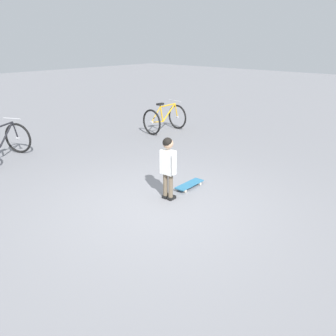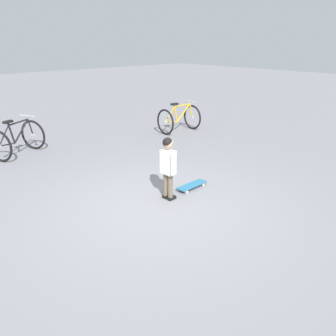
{
  "view_description": "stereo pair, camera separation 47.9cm",
  "coord_description": "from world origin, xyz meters",
  "views": [
    {
      "loc": [
        3.6,
        3.5,
        2.51
      ],
      "look_at": [
        -0.36,
        -0.1,
        0.55
      ],
      "focal_mm": 37.69,
      "sensor_mm": 36.0,
      "label": 1
    },
    {
      "loc": [
        3.26,
        3.84,
        2.51
      ],
      "look_at": [
        -0.36,
        -0.1,
        0.55
      ],
      "focal_mm": 37.69,
      "sensor_mm": 36.0,
      "label": 2
    }
  ],
  "objects": [
    {
      "name": "ground_plane",
      "position": [
        0.0,
        0.0,
        0.0
      ],
      "size": [
        50.0,
        50.0,
        0.0
      ],
      "primitive_type": "plane",
      "color": "gray"
    },
    {
      "name": "bicycle_mid",
      "position": [
        0.57,
        -4.17,
        0.38
      ],
      "size": [
        1.27,
        1.1,
        0.85
      ],
      "color": "black",
      "rests_on": "ground"
    },
    {
      "name": "bicycle_near",
      "position": [
        -3.67,
        -3.24,
        0.38
      ],
      "size": [
        1.11,
        0.77,
        0.85
      ],
      "color": "black",
      "rests_on": "ground"
    },
    {
      "name": "skateboard",
      "position": [
        -0.97,
        -0.14,
        0.06
      ],
      "size": [
        0.64,
        0.21,
        0.07
      ],
      "color": "teal",
      "rests_on": "ground"
    },
    {
      "name": "child_person",
      "position": [
        -0.36,
        -0.1,
        0.66
      ],
      "size": [
        0.21,
        0.38,
        1.06
      ],
      "color": "brown",
      "rests_on": "ground"
    }
  ]
}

